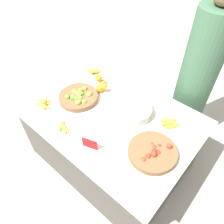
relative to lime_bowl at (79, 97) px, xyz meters
The scene contains 12 objects.
ground_plane 0.83m from the lime_bowl, ahead, with size 12.00×12.00×0.00m, color #ADA599.
market_table 0.55m from the lime_bowl, ahead, with size 1.56×1.14×0.70m.
lime_bowl is the anchor object (origin of this frame).
tomato_basket 0.91m from the lime_bowl, ahead, with size 0.39×0.39×0.09m.
orange_pile 0.28m from the lime_bowl, 80.31° to the left, with size 0.19×0.17×0.13m.
metal_bowl 0.57m from the lime_bowl, 20.17° to the left, with size 0.33×0.33×0.09m.
price_sign 0.60m from the lime_bowl, 34.18° to the right, with size 0.13×0.05×0.11m.
banana_bunch_front_center 0.39m from the lime_bowl, 63.66° to the right, with size 0.15×0.12×0.04m.
banana_bunch_front_right 0.34m from the lime_bowl, 125.42° to the right, with size 0.21×0.14×0.06m.
banana_bunch_middle_left 0.91m from the lime_bowl, 19.50° to the left, with size 0.18×0.18×0.06m.
banana_bunch_back_center 0.46m from the lime_bowl, 116.01° to the left, with size 0.17×0.17×0.06m.
vendor_person 1.20m from the lime_bowl, 49.11° to the left, with size 0.36×0.36×1.72m.
Camera 1 is at (0.90, -1.03, 2.19)m, focal length 35.00 mm.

